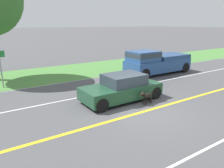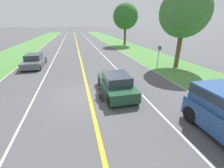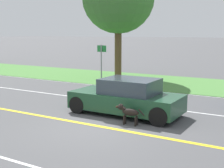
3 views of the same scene
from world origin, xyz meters
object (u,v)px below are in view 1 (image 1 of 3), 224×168
Objects in this scene: ego_car at (122,88)px; pickup_truck at (156,62)px; street_sign at (0,64)px; dog at (147,96)px.

ego_car is 6.97m from pickup_truck.
street_sign reaches higher than pickup_truck.
pickup_truck is 11.18m from street_sign.
ego_car is 0.77× the size of pickup_truck.
pickup_truck is at bearing -53.29° from dog.
dog is 7.15m from pickup_truck.
ego_car is at bearing 121.06° from pickup_truck.
ego_car is 7.81m from street_sign.
pickup_truck is 2.32× the size of street_sign.
pickup_truck reaches higher than dog.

